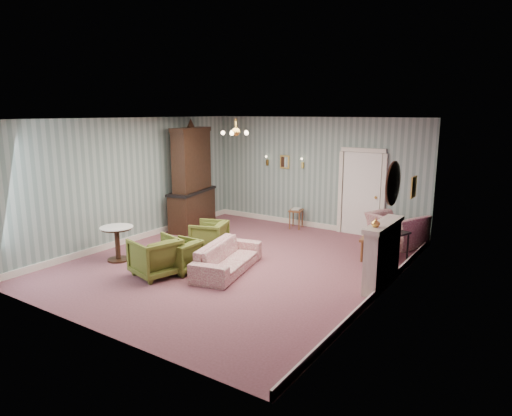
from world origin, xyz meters
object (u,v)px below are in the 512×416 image
Objects in this scene: olive_chair_b at (180,254)px; fireplace at (382,254)px; coffee_table at (376,247)px; dresser at (192,176)px; wingback_chair at (397,224)px; side_table_black at (396,246)px; sofa_chintz at (228,253)px; olive_chair_c at (209,235)px; olive_chair_a at (155,255)px; pedestal_table at (118,244)px.

olive_chair_b is 0.49× the size of fireplace.
dresser is at bearing -177.40° from coffee_table.
side_table_black is (0.32, -1.06, -0.20)m from wingback_chair.
sofa_chintz is 1.35× the size of fireplace.
wingback_chair reaches higher than olive_chair_b.
olive_chair_c is 3.87m from fireplace.
dresser is 2.93× the size of coffee_table.
fireplace is at bearing -85.05° from sofa_chintz.
dresser reaches higher than side_table_black.
olive_chair_a is 1.12× the size of pedestal_table.
olive_chair_b is 1.54m from pedestal_table.
olive_chair_b is at bearing 111.03° from sofa_chintz.
fireplace is at bearing -67.97° from coffee_table.
wingback_chair is at bearing 3.24° from dresser.
dresser is at bearing 39.23° from sofa_chintz.
side_table_black is at bearing 131.69° from wingback_chair.
sofa_chintz reaches higher than olive_chair_c.
olive_chair_a is at bearing -132.87° from coffee_table.
pedestal_table is at bearing 68.86° from wingback_chair.
coffee_table is at bearing 35.42° from pedestal_table.
side_table_black is (5.29, 0.34, -1.10)m from dresser.
sofa_chintz reaches higher than coffee_table.
fireplace reaches higher than olive_chair_b.
olive_chair_a is 0.85× the size of coffee_table.
fireplace is (3.87, 0.05, 0.21)m from olive_chair_c.
olive_chair_a is 4.14m from fireplace.
olive_chair_c is 0.64× the size of wingback_chair.
pedestal_table is at bearing -54.18° from olive_chair_c.
olive_chair_b is 4.08m from coffee_table.
olive_chair_c is at bearing -164.94° from olive_chair_b.
fireplace reaches higher than wingback_chair.
olive_chair_c is at bearing -179.19° from fireplace.
dresser is 2.00× the size of fireplace.
dresser is 4.64× the size of side_table_black.
wingback_chair reaches higher than coffee_table.
wingback_chair reaches higher than olive_chair_c.
olive_chair_c is 0.52× the size of fireplace.
coffee_table is (4.91, 0.22, -1.16)m from dresser.
olive_chair_b is 5.03m from wingback_chair.
fireplace is 1.92× the size of pedestal_table.
wingback_chair is at bearing 110.71° from olive_chair_c.
olive_chair_b is (0.21, 0.45, -0.07)m from olive_chair_a.
sofa_chintz is 3.19m from coffee_table.
sofa_chintz is 0.67× the size of dresser.
fireplace is at bearing -25.43° from dresser.
olive_chair_c is 0.77× the size of coffee_table.
sofa_chintz is at bearing -131.87° from coffee_table.
wingback_chair is 6.21m from pedestal_table.
wingback_chair is 2.72m from fireplace.
wingback_chair reaches higher than pedestal_table.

